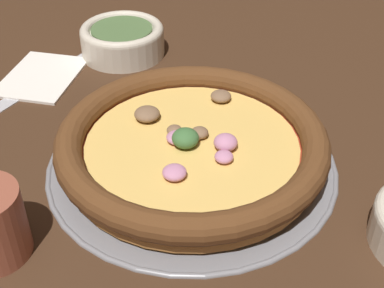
# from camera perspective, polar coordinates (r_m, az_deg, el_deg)

# --- Properties ---
(ground_plane) EXTENTS (3.00, 3.00, 0.00)m
(ground_plane) POSITION_cam_1_polar(r_m,az_deg,el_deg) (0.64, -0.00, -2.12)
(ground_plane) COLOR #3D2616
(pizza_tray) EXTENTS (0.34, 0.34, 0.01)m
(pizza_tray) POSITION_cam_1_polar(r_m,az_deg,el_deg) (0.63, -0.00, -1.89)
(pizza_tray) COLOR gray
(pizza_tray) RESTS_ON ground_plane
(pizza) EXTENTS (0.32, 0.32, 0.04)m
(pizza) POSITION_cam_1_polar(r_m,az_deg,el_deg) (0.62, -0.01, 0.00)
(pizza) COLOR #A86B33
(pizza) RESTS_ON pizza_tray
(bowl_far) EXTENTS (0.13, 0.13, 0.05)m
(bowl_far) POSITION_cam_1_polar(r_m,az_deg,el_deg) (0.87, -7.43, 11.09)
(bowl_far) COLOR beige
(bowl_far) RESTS_ON ground_plane
(napkin) EXTENTS (0.14, 0.11, 0.01)m
(napkin) POSITION_cam_1_polar(r_m,az_deg,el_deg) (0.83, -15.76, 7.07)
(napkin) COLOR white
(napkin) RESTS_ON ground_plane
(fork) EXTENTS (0.18, 0.09, 0.00)m
(fork) POSITION_cam_1_polar(r_m,az_deg,el_deg) (0.82, -16.13, 6.26)
(fork) COLOR #B7B7BC
(fork) RESTS_ON ground_plane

